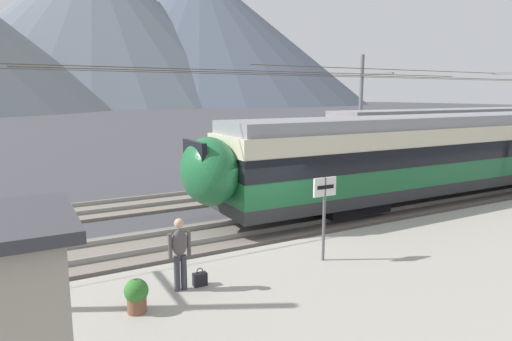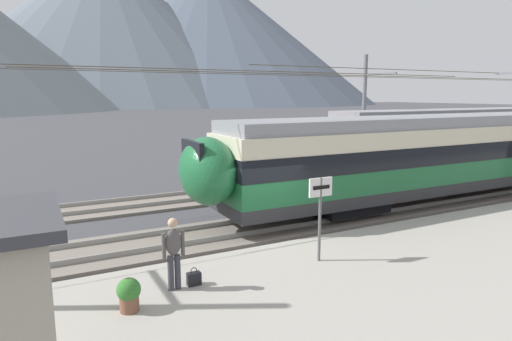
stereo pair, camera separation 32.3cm
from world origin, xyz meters
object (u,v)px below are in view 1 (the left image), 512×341
passenger_walking (180,250)px  train_near_platform (474,149)px  handbag_beside_passenger (200,279)px  potted_plant_platform_edge (136,294)px  platform_sign (324,200)px  train_far_track (487,133)px  catenary_mast_far_side (363,110)px

passenger_walking → train_near_platform: bearing=14.4°
handbag_beside_passenger → potted_plant_platform_edge: size_ratio=0.61×
train_near_platform → platform_sign: (-11.80, -4.11, -0.22)m
train_far_track → potted_plant_platform_edge: size_ratio=39.18×
train_far_track → handbag_beside_passenger: (-24.26, -9.46, -1.73)m
train_near_platform → platform_sign: train_near_platform is taller
handbag_beside_passenger → potted_plant_platform_edge: (-1.61, -0.58, 0.24)m
train_far_track → handbag_beside_passenger: train_far_track is taller
train_near_platform → handbag_beside_passenger: 15.92m
train_near_platform → potted_plant_platform_edge: bearing=-164.7°
platform_sign → handbag_beside_passenger: size_ratio=5.21×
passenger_walking → handbag_beside_passenger: size_ratio=3.88×
platform_sign → potted_plant_platform_edge: size_ratio=3.18×
catenary_mast_far_side → platform_sign: size_ratio=17.61×
passenger_walking → potted_plant_platform_edge: 1.38m
platform_sign → potted_plant_platform_edge: (-5.11, -0.52, -1.26)m
train_near_platform → passenger_walking: size_ratio=16.71×
train_near_platform → handbag_beside_passenger: (-15.30, -4.04, -1.73)m
potted_plant_platform_edge → passenger_walking: bearing=26.7°
train_far_track → catenary_mast_far_side: (-9.01, 2.21, 1.58)m
catenary_mast_far_side → platform_sign: catenary_mast_far_side is taller
platform_sign → train_near_platform: bearing=19.2°
train_far_track → platform_sign: bearing=-155.3°
catenary_mast_far_side → handbag_beside_passenger: 19.48m
train_far_track → passenger_walking: (-24.73, -9.47, -0.94)m
platform_sign → passenger_walking: bearing=179.2°
platform_sign → passenger_walking: 4.04m
train_far_track → potted_plant_platform_edge: train_far_track is taller
train_near_platform → potted_plant_platform_edge: 17.59m
platform_sign → passenger_walking: (-3.98, 0.06, -0.72)m
passenger_walking → potted_plant_platform_edge: size_ratio=2.37×
train_far_track → catenary_mast_far_side: bearing=166.2°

